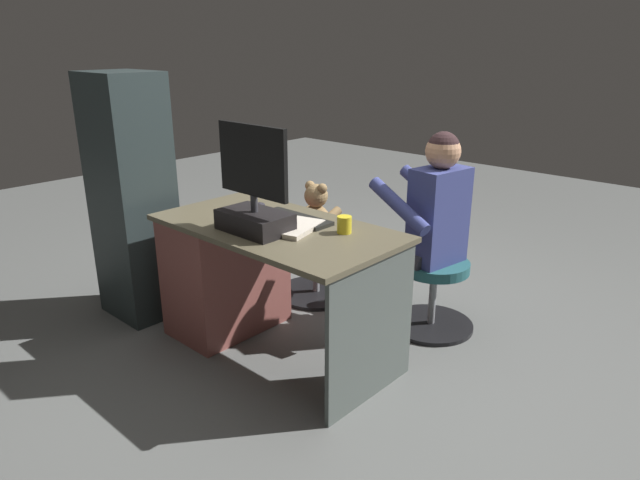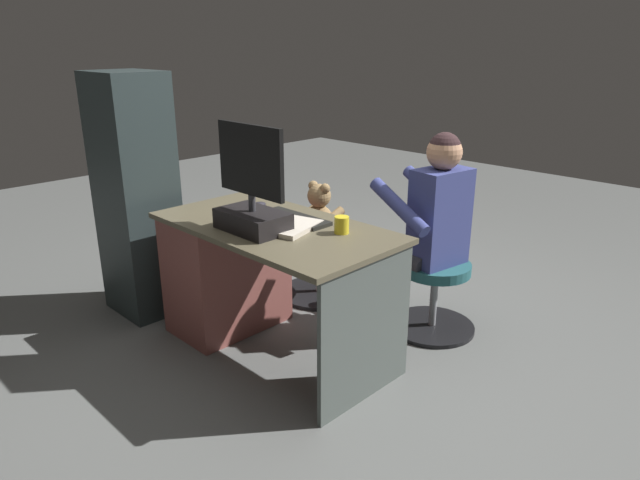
% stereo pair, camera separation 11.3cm
% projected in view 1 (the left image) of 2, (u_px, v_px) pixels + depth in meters
% --- Properties ---
extents(ground_plane, '(10.00, 10.00, 0.00)m').
position_uv_depth(ground_plane, '(328.00, 325.00, 3.43)').
color(ground_plane, slate).
extents(desk, '(1.31, 0.70, 0.74)m').
position_uv_depth(desk, '(237.00, 269.00, 3.23)').
color(desk, brown).
rests_on(desk, ground_plane).
extents(monitor, '(0.46, 0.22, 0.53)m').
position_uv_depth(monitor, '(254.00, 201.00, 2.76)').
color(monitor, black).
rests_on(monitor, desk).
extents(keyboard, '(0.42, 0.14, 0.02)m').
position_uv_depth(keyboard, '(296.00, 218.00, 2.98)').
color(keyboard, black).
rests_on(keyboard, desk).
extents(computer_mouse, '(0.06, 0.10, 0.04)m').
position_uv_depth(computer_mouse, '(258.00, 206.00, 3.18)').
color(computer_mouse, '#25232C').
rests_on(computer_mouse, desk).
extents(cup, '(0.07, 0.07, 0.09)m').
position_uv_depth(cup, '(344.00, 225.00, 2.78)').
color(cup, yellow).
rests_on(cup, desk).
extents(tv_remote, '(0.11, 0.15, 0.02)m').
position_uv_depth(tv_remote, '(242.00, 217.00, 3.00)').
color(tv_remote, black).
rests_on(tv_remote, desk).
extents(notebook_binder, '(0.29, 0.35, 0.02)m').
position_uv_depth(notebook_binder, '(293.00, 227.00, 2.84)').
color(notebook_binder, beige).
rests_on(notebook_binder, desk).
extents(office_chair_teddy, '(0.54, 0.54, 0.42)m').
position_uv_depth(office_chair_teddy, '(316.00, 263.00, 3.78)').
color(office_chair_teddy, black).
rests_on(office_chair_teddy, ground_plane).
extents(teddy_bear, '(0.26, 0.26, 0.36)m').
position_uv_depth(teddy_bear, '(317.00, 212.00, 3.67)').
color(teddy_bear, '#99784D').
rests_on(teddy_bear, office_chair_teddy).
extents(visitor_chair, '(0.50, 0.50, 0.42)m').
position_uv_depth(visitor_chair, '(433.00, 290.00, 3.34)').
color(visitor_chair, black).
rests_on(visitor_chair, ground_plane).
extents(person, '(0.58, 0.53, 1.17)m').
position_uv_depth(person, '(424.00, 217.00, 3.24)').
color(person, '#3D458A').
rests_on(person, ground_plane).
extents(equipment_rack, '(0.44, 0.36, 1.47)m').
position_uv_depth(equipment_rack, '(132.00, 199.00, 3.38)').
color(equipment_rack, '#283333').
rests_on(equipment_rack, ground_plane).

